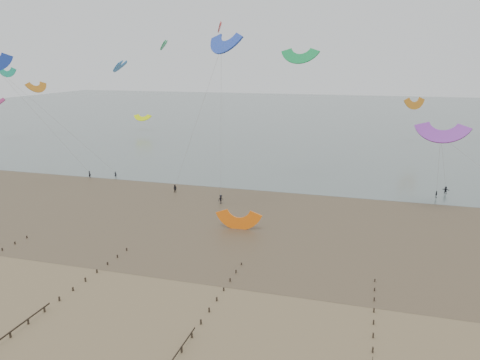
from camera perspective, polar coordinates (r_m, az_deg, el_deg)
name	(u,v)px	position (r m, az deg, el deg)	size (l,w,h in m)	color
ground	(181,302)	(57.65, -7.23, -14.57)	(500.00, 500.00, 0.00)	brown
sea_and_shore	(233,212)	(88.64, -0.81, -3.87)	(500.00, 665.00, 0.03)	#475654
kitesurfer_lead	(90,174)	(119.29, -17.86, 0.66)	(0.64, 0.42, 1.76)	black
kitesurfers	(363,197)	(97.95, 14.73, -2.05)	(131.63, 21.41, 1.84)	black
grounded_kite	(239,229)	(79.78, -0.18, -6.00)	(6.56, 3.44, 5.00)	orange
kites_airborne	(239,76)	(136.96, -0.12, 12.54)	(232.05, 126.19, 43.82)	#971F58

